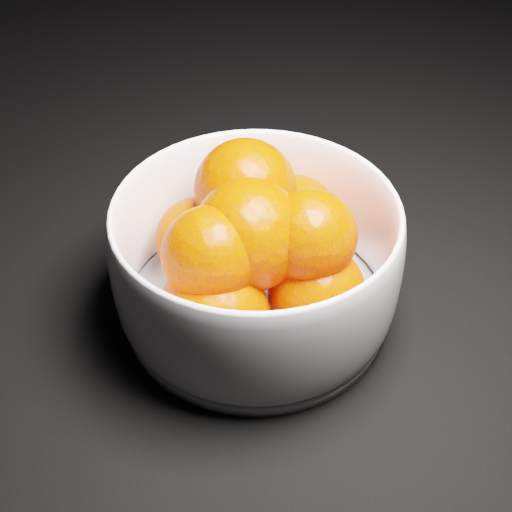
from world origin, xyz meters
name	(u,v)px	position (x,y,z in m)	size (l,w,h in m)	color
ground	(26,241)	(0.00, 0.00, 0.00)	(3.00, 3.00, 0.00)	black
bowl	(256,261)	(0.15, -0.16, 0.05)	(0.22, 0.22, 0.11)	white
orange_pile	(254,247)	(0.15, -0.17, 0.07)	(0.18, 0.16, 0.12)	#F03600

